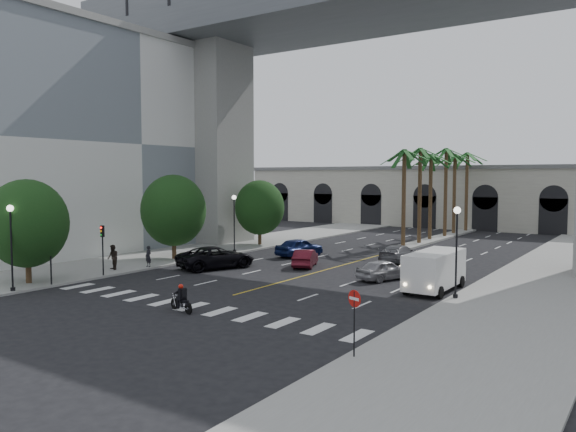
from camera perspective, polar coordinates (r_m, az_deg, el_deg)
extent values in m
plane|color=black|center=(32.33, -7.89, -8.59)|extent=(140.00, 140.00, 0.00)
cube|color=gray|center=(53.20, -9.15, -3.54)|extent=(8.00, 100.00, 0.15)
cube|color=gray|center=(39.56, 24.72, -6.49)|extent=(8.00, 100.00, 0.15)
cube|color=gray|center=(65.35, 14.95, -2.20)|extent=(2.00, 24.00, 0.20)
cube|color=white|center=(59.82, -19.74, 6.64)|extent=(16.00, 32.00, 20.00)
cube|color=gray|center=(61.20, -19.98, 16.31)|extent=(16.50, 32.50, 0.60)
cube|color=beige|center=(81.30, 18.91, 1.68)|extent=(70.00, 10.00, 8.00)
cube|color=slate|center=(81.25, 18.98, 4.67)|extent=(71.00, 10.50, 0.50)
cube|color=gray|center=(60.37, -7.13, 7.20)|extent=(5.00, 6.00, 20.80)
cylinder|color=#47331E|center=(55.66, 11.67, 1.59)|extent=(0.40, 0.40, 9.50)
cylinder|color=#47331E|center=(59.34, 13.23, 1.86)|extent=(0.40, 0.40, 9.80)
cylinder|color=#47331E|center=(63.20, 14.26, 1.74)|extent=(0.40, 0.40, 9.30)
cylinder|color=#47331E|center=(66.86, 15.71, 2.18)|extent=(0.40, 0.40, 10.10)
cylinder|color=#47331E|center=(70.75, 16.53, 2.06)|extent=(0.40, 0.40, 9.60)
cylinder|color=#47331E|center=(74.48, 17.68, 2.24)|extent=(0.40, 0.40, 9.90)
cylinder|color=#382616|center=(40.19, -24.87, -4.75)|extent=(0.36, 0.36, 2.34)
ellipsoid|color=black|center=(39.87, -24.99, -0.68)|extent=(5.20, 5.20, 5.72)
cylinder|color=#382616|center=(48.12, -11.50, -2.99)|extent=(0.36, 0.36, 2.45)
ellipsoid|color=black|center=(47.85, -11.55, 0.57)|extent=(5.44, 5.44, 5.98)
cylinder|color=#382616|center=(57.13, -2.89, -1.90)|extent=(0.36, 0.36, 2.27)
ellipsoid|color=black|center=(56.91, -2.90, 0.87)|extent=(5.04, 5.04, 5.54)
cylinder|color=black|center=(38.00, -26.16, -6.79)|extent=(0.28, 0.28, 0.36)
cylinder|color=black|center=(37.63, -26.28, -3.17)|extent=(0.11, 0.11, 5.00)
sphere|color=white|center=(37.42, -26.40, 0.71)|extent=(0.40, 0.40, 0.40)
cylinder|color=black|center=(51.57, -5.46, -3.63)|extent=(0.28, 0.28, 0.36)
cylinder|color=black|center=(51.31, -5.48, -0.95)|extent=(0.11, 0.11, 5.00)
sphere|color=white|center=(51.15, -5.50, 1.90)|extent=(0.40, 0.40, 0.40)
cylinder|color=black|center=(33.63, 16.64, -7.92)|extent=(0.28, 0.28, 0.36)
cylinder|color=black|center=(33.22, 16.73, -3.83)|extent=(0.11, 0.11, 5.00)
sphere|color=white|center=(32.97, 16.82, 0.56)|extent=(0.40, 0.40, 0.40)
cylinder|color=black|center=(38.94, -22.96, -4.10)|extent=(0.10, 0.10, 3.50)
cube|color=black|center=(38.77, -23.02, -1.91)|extent=(0.25, 0.18, 0.80)
cylinder|color=black|center=(41.23, -18.30, -3.55)|extent=(0.10, 0.10, 3.50)
cube|color=black|center=(41.07, -18.34, -1.47)|extent=(0.25, 0.18, 0.80)
cylinder|color=black|center=(30.75, -11.46, -8.72)|extent=(0.60, 0.25, 0.60)
cylinder|color=black|center=(29.55, -10.08, -9.23)|extent=(0.60, 0.25, 0.60)
cube|color=silver|center=(30.09, -10.74, -8.84)|extent=(0.46, 0.37, 0.26)
cube|color=black|center=(30.15, -10.89, -8.28)|extent=(0.58, 0.35, 0.20)
cube|color=black|center=(29.78, -10.45, -8.50)|extent=(0.49, 0.35, 0.12)
cylinder|color=black|center=(30.45, -11.27, -7.74)|extent=(0.17, 0.53, 0.03)
cube|color=black|center=(29.90, -10.69, -7.72)|extent=(0.35, 0.43, 0.52)
cube|color=black|center=(29.75, -10.53, -7.68)|extent=(0.21, 0.32, 0.38)
sphere|color=red|center=(29.95, -10.83, -7.04)|extent=(0.26, 0.26, 0.26)
imported|color=#9D9CA0|center=(38.92, 9.73, -5.40)|extent=(3.03, 4.46, 1.41)
imported|color=#4D0F1A|center=(43.97, 1.77, -4.29)|extent=(2.93, 4.38, 1.36)
imported|color=black|center=(43.53, -7.31, -4.19)|extent=(4.78, 6.64, 1.68)
imported|color=#5A5B5F|center=(47.18, 11.23, -3.75)|extent=(2.11, 4.95, 1.42)
imported|color=#111D4F|center=(49.57, 1.16, -3.18)|extent=(2.74, 5.05, 1.63)
cube|color=silver|center=(35.78, 14.68, -5.21)|extent=(2.13, 5.73, 2.12)
cube|color=black|center=(33.23, 13.13, -5.43)|extent=(1.96, 0.27, 0.90)
cylinder|color=black|center=(34.45, 11.93, -7.23)|extent=(0.30, 0.74, 0.74)
cylinder|color=black|center=(33.76, 15.13, -7.51)|extent=(0.30, 0.74, 0.74)
cylinder|color=black|center=(38.15, 14.23, -6.16)|extent=(0.30, 0.74, 0.74)
cylinder|color=black|center=(37.53, 17.14, -6.39)|extent=(0.30, 0.74, 0.74)
imported|color=black|center=(44.23, -14.00, -4.00)|extent=(0.61, 0.42, 1.61)
imported|color=black|center=(43.51, -17.37, -4.03)|extent=(1.09, 0.96, 1.86)
cylinder|color=black|center=(21.99, 6.75, -11.04)|extent=(0.06, 0.06, 2.68)
cylinder|color=#AD110C|center=(21.74, 6.77, -8.34)|extent=(0.64, 0.26, 0.67)
cube|color=silver|center=(21.74, 6.77, -8.34)|extent=(0.49, 0.20, 0.11)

